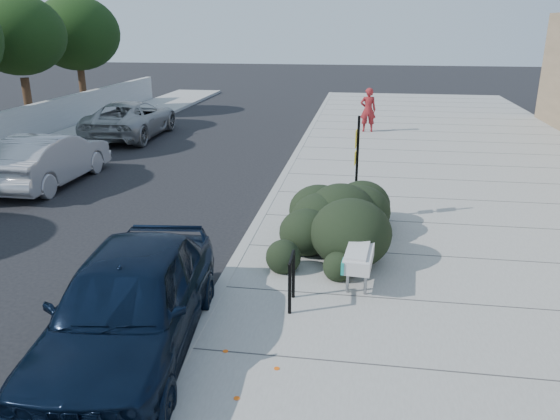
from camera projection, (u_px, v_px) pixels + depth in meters
The scene contains 13 objects.
ground at pixel (221, 294), 9.89m from camera, with size 120.00×120.00×0.00m, color black.
sidewalk_near at pixel (487, 215), 13.73m from camera, with size 11.20×50.00×0.15m, color gray.
curb_near at pixel (269, 204), 14.54m from camera, with size 0.22×50.00×0.17m, color #9E9E99.
tree_far_e at pixel (18, 35), 23.45m from camera, with size 4.00×4.00×5.90m.
tree_far_f at pixel (77, 33), 28.13m from camera, with size 4.40×4.40×6.07m.
bench at pixel (362, 245), 10.23m from camera, with size 0.69×2.37×0.71m.
bike_rack at pixel (292, 276), 9.02m from camera, with size 0.07×0.62×0.90m.
sign_post at pixel (356, 162), 12.79m from camera, with size 0.10×0.29×2.50m.
hedge at pixel (335, 210), 11.67m from camera, with size 1.93×3.86×1.45m, color black.
sedan_navy at pixel (129, 304), 7.86m from camera, with size 1.93×4.81×1.64m, color black.
wagon_silver at pixel (50, 159), 16.48m from camera, with size 1.65×4.74×1.56m, color #A4A4A9.
suv_silver at pixel (131, 119), 23.44m from camera, with size 2.59×5.62×1.56m, color #949799.
pedestrian at pixel (368, 110), 23.77m from camera, with size 0.69×0.45×1.90m, color maroon.
Camera 1 is at (2.42, -8.60, 4.63)m, focal length 35.00 mm.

